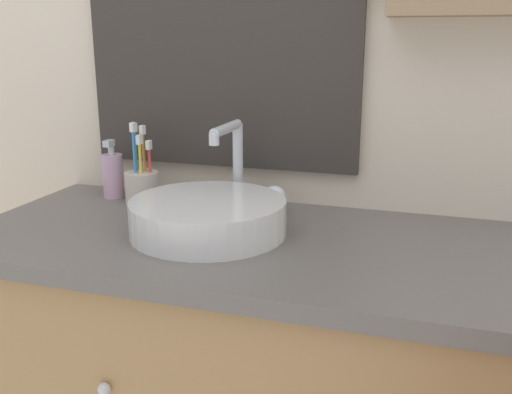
{
  "coord_description": "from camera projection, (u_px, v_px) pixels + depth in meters",
  "views": [
    {
      "loc": [
        0.22,
        -0.72,
        1.21
      ],
      "look_at": [
        -0.1,
        0.28,
        0.92
      ],
      "focal_mm": 40.0,
      "sensor_mm": 36.0,
      "label": 1
    }
  ],
  "objects": [
    {
      "name": "soap_dispenser",
      "position": [
        113.0,
        175.0,
        1.44
      ],
      "size": [
        0.05,
        0.05,
        0.15
      ],
      "color": "#CCA3BC",
      "rests_on": "vanity_counter"
    },
    {
      "name": "sink_basin",
      "position": [
        210.0,
        214.0,
        1.18
      ],
      "size": [
        0.32,
        0.38,
        0.21
      ],
      "color": "silver",
      "rests_on": "vanity_counter"
    },
    {
      "name": "wall_back",
      "position": [
        348.0,
        8.0,
        1.28
      ],
      "size": [
        3.2,
        0.18,
        2.5
      ],
      "color": "beige",
      "rests_on": "ground_plane"
    },
    {
      "name": "toothbrush_holder",
      "position": [
        142.0,
        184.0,
        1.4
      ],
      "size": [
        0.08,
        0.08,
        0.2
      ],
      "color": "beige",
      "rests_on": "vanity_counter"
    }
  ]
}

